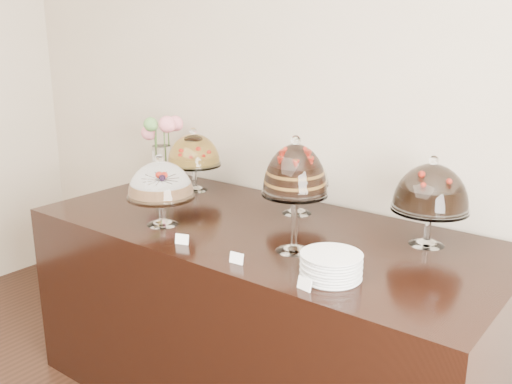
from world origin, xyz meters
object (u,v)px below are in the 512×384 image
Objects in this scene: flower_vase at (162,143)px; cake_stand_cheesecake at (297,171)px; plate_stack at (331,266)px; cake_stand_dark_choco at (431,191)px; cake_stand_sugar_sponge at (161,183)px; display_counter at (262,315)px; cake_stand_choco_layer at (295,174)px; cake_stand_fruit_tart at (194,152)px.

cake_stand_cheesecake is at bearing -2.26° from flower_vase.
flower_vase reaches higher than plate_stack.
plate_stack is (-0.15, -0.54, -0.19)m from cake_stand_dark_choco.
cake_stand_dark_choco is at bearing 24.88° from cake_stand_sugar_sponge.
display_counter is 5.52× the size of flower_vase.
cake_stand_cheesecake is (0.40, 0.53, 0.01)m from cake_stand_sugar_sponge.
flower_vase is (-1.26, 0.46, -0.09)m from cake_stand_choco_layer.
flower_vase is at bearing 159.68° from cake_stand_choco_layer.
flower_vase is at bearing 162.32° from display_counter.
cake_stand_sugar_sponge reaches higher than plate_stack.
cake_stand_cheesecake reaches higher than cake_stand_sugar_sponge.
plate_stack is at bearing -21.88° from flower_vase.
flower_vase is (-0.58, 0.56, 0.03)m from cake_stand_sugar_sponge.
plate_stack is (0.53, -0.57, -0.16)m from cake_stand_cheesecake.
cake_stand_fruit_tart is at bearing 118.87° from cake_stand_sugar_sponge.
cake_stand_fruit_tart is at bearing 158.19° from display_counter.
cake_stand_fruit_tart is 0.30m from flower_vase.
display_counter is 0.83m from cake_stand_choco_layer.
display_counter is 5.72× the size of cake_stand_dark_choco.
cake_stand_dark_choco is (0.68, 0.25, 0.69)m from display_counter.
cake_stand_cheesecake reaches higher than plate_stack.
cake_stand_choco_layer is at bearing -29.01° from display_counter.
plate_stack is at bearing -2.67° from cake_stand_sugar_sponge.
cake_stand_choco_layer is 0.40m from plate_stack.
cake_stand_fruit_tart is at bearing 179.89° from cake_stand_cheesecake.
cake_stand_cheesecake is 0.85× the size of flower_vase.
display_counter is at bearing 32.43° from cake_stand_sugar_sponge.
cake_stand_cheesecake is at bearing 52.55° from cake_stand_sugar_sponge.
cake_stand_sugar_sponge is 0.66m from cake_stand_cheesecake.
flower_vase is (-0.99, 0.04, 0.02)m from cake_stand_cheesecake.
cake_stand_choco_layer is 1.34m from flower_vase.
cake_stand_dark_choco is at bearing -1.11° from cake_stand_fruit_tart.
plate_stack is at bearing -25.05° from cake_stand_fruit_tart.
cake_stand_cheesecake is (0.01, 0.27, 0.66)m from display_counter.
cake_stand_choco_layer reaches higher than cake_stand_sugar_sponge.
cake_stand_fruit_tart reaches higher than cake_stand_cheesecake.
cake_stand_dark_choco is at bearing 44.47° from cake_stand_choco_layer.
flower_vase is (-0.29, 0.04, 0.01)m from cake_stand_fruit_tart.
flower_vase reaches higher than cake_stand_sugar_sponge.
cake_stand_sugar_sponge is 1.51× the size of plate_stack.
cake_stand_fruit_tart reaches higher than cake_stand_sugar_sponge.
cake_stand_sugar_sponge is 1.19m from cake_stand_dark_choco.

